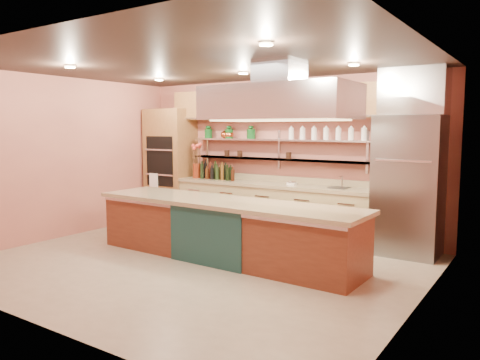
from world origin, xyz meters
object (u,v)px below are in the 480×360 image
Objects in this scene: flower_vase at (197,171)px; kitchen_scale at (292,183)px; island at (224,230)px; green_canister at (251,134)px; refrigerator at (408,186)px; copper_kettle at (225,135)px.

flower_vase is 1.94× the size of kitchen_scale.
island is 24.48× the size of green_canister.
green_canister is (-0.97, 0.22, 0.83)m from kitchen_scale.
refrigerator is 1.97m from kitchen_scale.
green_canister is (-2.94, 0.23, 0.75)m from refrigerator.
green_canister is (-0.77, 1.95, 1.37)m from island.
kitchen_scale is 1.30m from green_canister.
kitchen_scale is (2.11, 0.00, -0.10)m from flower_vase.
green_canister is at bearing 112.73° from island.
kitchen_scale is at bearing 179.71° from refrigerator.
island is 28.03× the size of kitchen_scale.
flower_vase is 2.12m from kitchen_scale.
kitchen_scale reaches higher than island.
green_canister is at bearing 0.00° from copper_kettle.
island is 14.43× the size of flower_vase.
kitchen_scale is (0.20, 1.73, 0.54)m from island.
island is at bearing -68.42° from green_canister.
refrigerator is 7.29× the size of flower_vase.
green_canister is at bearing 10.91° from flower_vase.
refrigerator reaches higher than green_canister.
refrigerator is 3.04m from green_canister.
flower_vase is (-4.08, 0.01, 0.02)m from refrigerator.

